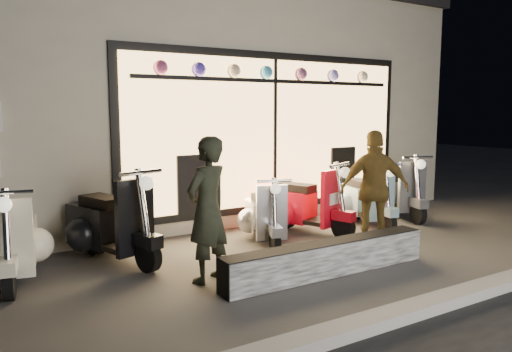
% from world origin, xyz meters
% --- Properties ---
extents(ground, '(40.00, 40.00, 0.00)m').
position_xyz_m(ground, '(0.00, 0.00, 0.00)').
color(ground, '#383533').
rests_on(ground, ground).
extents(kerb, '(40.00, 0.25, 0.12)m').
position_xyz_m(kerb, '(0.00, -2.00, 0.06)').
color(kerb, slate).
rests_on(kerb, ground).
extents(shop_building, '(10.20, 6.23, 4.20)m').
position_xyz_m(shop_building, '(0.00, 4.98, 2.10)').
color(shop_building, beige).
rests_on(shop_building, ground).
extents(graffiti_barrier, '(2.80, 0.28, 0.40)m').
position_xyz_m(graffiti_barrier, '(-0.16, -0.65, 0.20)').
color(graffiti_barrier, black).
rests_on(graffiti_barrier, ground).
extents(scooter_silver, '(0.73, 1.34, 0.96)m').
position_xyz_m(scooter_silver, '(0.03, 1.05, 0.39)').
color(scooter_silver, black).
rests_on(scooter_silver, ground).
extents(scooter_red, '(0.84, 1.52, 1.09)m').
position_xyz_m(scooter_red, '(0.81, 1.24, 0.44)').
color(scooter_red, black).
rests_on(scooter_red, ground).
extents(scooter_black, '(0.87, 1.63, 1.17)m').
position_xyz_m(scooter_black, '(-2.20, 1.36, 0.47)').
color(scooter_black, black).
rests_on(scooter_black, ground).
extents(scooter_cream, '(0.66, 1.51, 1.07)m').
position_xyz_m(scooter_cream, '(-3.29, 1.21, 0.43)').
color(scooter_cream, black).
rests_on(scooter_cream, ground).
extents(scooter_blue, '(0.66, 1.47, 1.05)m').
position_xyz_m(scooter_blue, '(2.10, 1.17, 0.42)').
color(scooter_blue, black).
rests_on(scooter_blue, ground).
extents(scooter_grey, '(0.79, 1.55, 1.11)m').
position_xyz_m(scooter_grey, '(3.07, 1.35, 0.44)').
color(scooter_grey, black).
rests_on(scooter_grey, ground).
extents(man, '(0.71, 0.60, 1.64)m').
position_xyz_m(man, '(-1.45, -0.10, 0.82)').
color(man, black).
rests_on(man, ground).
extents(woman, '(1.04, 0.83, 1.65)m').
position_xyz_m(woman, '(1.20, -0.01, 0.83)').
color(woman, brown).
rests_on(woman, ground).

